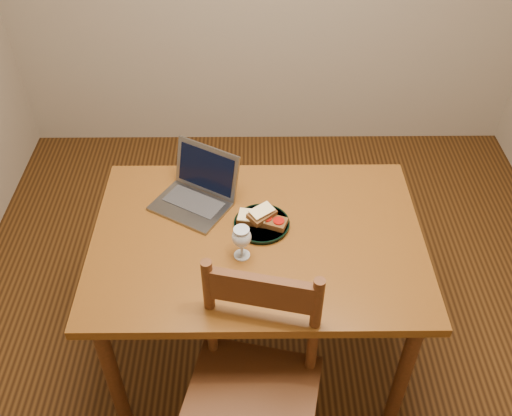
{
  "coord_description": "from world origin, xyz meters",
  "views": [
    {
      "loc": [
        -0.11,
        -1.69,
        2.33
      ],
      "look_at": [
        -0.1,
        -0.01,
        0.8
      ],
      "focal_mm": 40.0,
      "sensor_mm": 36.0,
      "label": 1
    }
  ],
  "objects_px": {
    "chair": "(253,385)",
    "milk_glass": "(242,243)",
    "laptop": "(198,189)",
    "table": "(257,251)",
    "plate": "(262,224)"
  },
  "relations": [
    {
      "from": "chair",
      "to": "milk_glass",
      "type": "bearing_deg",
      "value": 107.71
    },
    {
      "from": "milk_glass",
      "to": "laptop",
      "type": "xyz_separation_m",
      "value": [
        -0.18,
        0.32,
        -0.01
      ]
    },
    {
      "from": "table",
      "to": "plate",
      "type": "bearing_deg",
      "value": 73.14
    },
    {
      "from": "chair",
      "to": "milk_glass",
      "type": "distance_m",
      "value": 0.51
    },
    {
      "from": "table",
      "to": "milk_glass",
      "type": "relative_size",
      "value": 9.17
    },
    {
      "from": "chair",
      "to": "plate",
      "type": "distance_m",
      "value": 0.62
    },
    {
      "from": "plate",
      "to": "milk_glass",
      "type": "relative_size",
      "value": 1.58
    },
    {
      "from": "plate",
      "to": "milk_glass",
      "type": "distance_m",
      "value": 0.19
    },
    {
      "from": "table",
      "to": "chair",
      "type": "bearing_deg",
      "value": -92.39
    },
    {
      "from": "milk_glass",
      "to": "laptop",
      "type": "bearing_deg",
      "value": 119.6
    },
    {
      "from": "table",
      "to": "plate",
      "type": "xyz_separation_m",
      "value": [
        0.02,
        0.06,
        0.1
      ]
    },
    {
      "from": "table",
      "to": "laptop",
      "type": "xyz_separation_m",
      "value": [
        -0.24,
        0.22,
        0.14
      ]
    },
    {
      "from": "milk_glass",
      "to": "laptop",
      "type": "height_order",
      "value": "laptop"
    },
    {
      "from": "laptop",
      "to": "table",
      "type": "bearing_deg",
      "value": -11.5
    },
    {
      "from": "table",
      "to": "milk_glass",
      "type": "bearing_deg",
      "value": -120.14
    }
  ]
}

